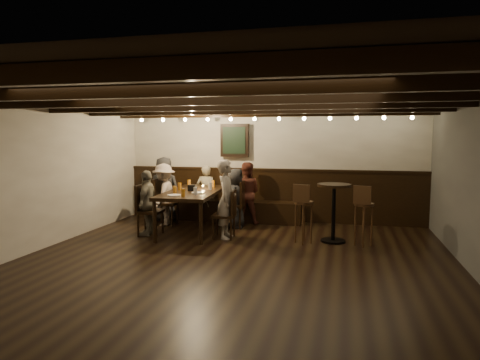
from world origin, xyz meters
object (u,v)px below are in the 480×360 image
(person_left_far, at_px, (148,203))
(person_right_far, at_px, (227,199))
(dining_table, at_px, (193,194))
(person_bench_right, at_px, (246,193))
(chair_right_near, at_px, (234,213))
(chair_right_far, at_px, (225,224))
(person_right_near, at_px, (235,198))
(bar_stool_right, at_px, (363,223))
(person_left_near, at_px, (164,195))
(chair_left_far, at_px, (150,220))
(person_bench_left, at_px, (164,189))
(high_top_table, at_px, (334,204))
(chair_left_near, at_px, (166,211))
(person_bench_centre, at_px, (206,193))
(bar_stool_left, at_px, (303,221))

(person_left_far, bearing_deg, person_right_far, 90.00)
(dining_table, distance_m, person_bench_right, 1.28)
(chair_right_near, height_order, chair_right_far, chair_right_near)
(dining_table, distance_m, person_right_near, 0.88)
(person_right_far, xyz_separation_m, bar_stool_right, (2.39, 0.02, -0.33))
(person_left_near, height_order, person_right_near, person_left_near)
(dining_table, bearing_deg, person_left_far, -149.04)
(chair_left_far, distance_m, person_bench_right, 2.14)
(chair_left_far, distance_m, person_bench_left, 1.42)
(person_bench_left, height_order, person_bench_right, person_bench_left)
(person_bench_left, xyz_separation_m, high_top_table, (3.64, -1.05, -0.03))
(chair_left_near, bearing_deg, dining_table, 58.01)
(bar_stool_right, bearing_deg, person_bench_right, 165.61)
(person_bench_right, xyz_separation_m, person_left_far, (-1.54, -1.47, -0.04))
(dining_table, relative_size, chair_left_near, 2.25)
(person_bench_left, bearing_deg, person_bench_centre, -170.54)
(chair_right_far, bearing_deg, person_bench_right, -7.66)
(person_bench_left, relative_size, bar_stool_left, 1.34)
(person_left_near, bearing_deg, person_bench_centre, 128.66)
(chair_left_far, relative_size, person_right_near, 0.79)
(chair_left_near, relative_size, person_bench_left, 0.70)
(chair_right_near, bearing_deg, chair_right_far, 179.90)
(chair_right_far, bearing_deg, person_right_near, -2.02)
(chair_left_far, bearing_deg, chair_left_near, -179.97)
(person_bench_centre, height_order, person_left_near, person_left_near)
(person_bench_left, bearing_deg, person_left_far, 96.34)
(chair_left_near, relative_size, person_right_far, 0.68)
(person_left_near, bearing_deg, person_bench_right, 105.26)
(person_bench_left, bearing_deg, chair_right_near, 164.47)
(chair_left_near, relative_size, person_left_far, 0.80)
(person_bench_right, bearing_deg, person_bench_centre, -9.46)
(person_bench_left, distance_m, person_right_far, 2.13)
(chair_left_far, relative_size, person_right_far, 0.66)
(person_left_near, xyz_separation_m, bar_stool_left, (2.95, -0.82, -0.26))
(person_left_near, height_order, bar_stool_left, person_left_near)
(chair_left_far, relative_size, person_bench_left, 0.68)
(person_bench_right, distance_m, bar_stool_left, 1.95)
(person_left_far, relative_size, bar_stool_left, 1.17)
(chair_right_far, distance_m, person_bench_left, 2.15)
(chair_left_far, height_order, person_bench_left, person_bench_left)
(person_left_far, relative_size, person_right_far, 0.85)
(chair_right_far, xyz_separation_m, person_bench_right, (0.08, 1.36, 0.38))
(chair_right_near, relative_size, chair_right_far, 1.08)
(person_bench_left, bearing_deg, high_top_table, 159.53)
(person_bench_centre, bearing_deg, chair_left_far, 64.36)
(person_bench_left, distance_m, person_right_near, 1.71)
(chair_right_far, height_order, person_left_far, person_left_far)
(person_left_far, relative_size, person_right_near, 1.02)
(bar_stool_right, bearing_deg, chair_right_far, -164.12)
(person_bench_left, distance_m, person_bench_centre, 0.92)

